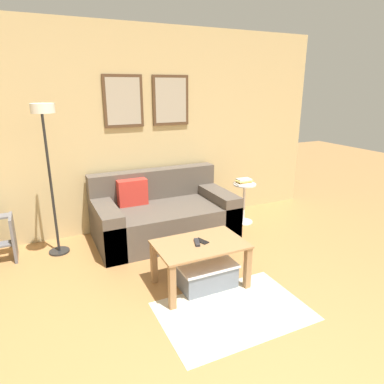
{
  "coord_description": "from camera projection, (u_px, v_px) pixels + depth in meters",
  "views": [
    {
      "loc": [
        -1.1,
        -0.9,
        1.82
      ],
      "look_at": [
        0.24,
        1.94,
        0.85
      ],
      "focal_mm": 32.0,
      "sensor_mm": 36.0,
      "label": 1
    }
  ],
  "objects": [
    {
      "name": "couch",
      "position": [
        163.0,
        215.0,
        4.29
      ],
      "size": [
        1.68,
        0.95,
        0.79
      ],
      "color": "brown",
      "rests_on": "ground_plane"
    },
    {
      "name": "wall_back",
      "position": [
        127.0,
        131.0,
        4.31
      ],
      "size": [
        5.6,
        0.09,
        2.55
      ],
      "color": "tan",
      "rests_on": "ground_plane"
    },
    {
      "name": "floor_lamp",
      "position": [
        47.0,
        148.0,
        3.4
      ],
      "size": [
        0.23,
        0.52,
        1.67
      ],
      "color": "black",
      "rests_on": "ground_plane"
    },
    {
      "name": "storage_bin",
      "position": [
        206.0,
        274.0,
        3.25
      ],
      "size": [
        0.54,
        0.36,
        0.23
      ],
      "color": "slate",
      "rests_on": "ground_plane"
    },
    {
      "name": "book_stack",
      "position": [
        244.0,
        181.0,
        4.63
      ],
      "size": [
        0.25,
        0.17,
        0.07
      ],
      "color": "silver",
      "rests_on": "side_table"
    },
    {
      "name": "side_table",
      "position": [
        244.0,
        200.0,
        4.7
      ],
      "size": [
        0.31,
        0.31,
        0.56
      ],
      "color": "white",
      "rests_on": "ground_plane"
    },
    {
      "name": "area_rug",
      "position": [
        233.0,
        311.0,
        2.9
      ],
      "size": [
        1.24,
        0.83,
        0.01
      ],
      "primitive_type": "cube",
      "color": "beige",
      "rests_on": "ground_plane"
    },
    {
      "name": "remote_control",
      "position": [
        197.0,
        242.0,
        3.16
      ],
      "size": [
        0.08,
        0.16,
        0.02
      ],
      "primitive_type": "cube",
      "rotation": [
        0.0,
        0.0,
        -0.32
      ],
      "color": "#232328",
      "rests_on": "coffee_table"
    },
    {
      "name": "coffee_table",
      "position": [
        200.0,
        252.0,
        3.19
      ],
      "size": [
        0.83,
        0.54,
        0.43
      ],
      "color": "#997047",
      "rests_on": "ground_plane"
    },
    {
      "name": "cell_phone",
      "position": [
        201.0,
        241.0,
        3.2
      ],
      "size": [
        0.11,
        0.15,
        0.01
      ],
      "primitive_type": "cube",
      "rotation": [
        0.0,
        0.0,
        0.35
      ],
      "color": "black",
      "rests_on": "coffee_table"
    }
  ]
}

